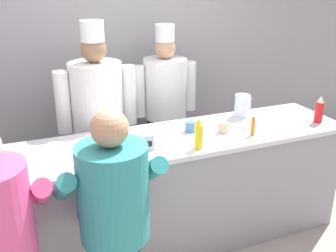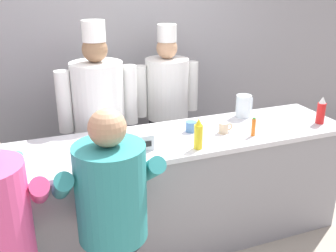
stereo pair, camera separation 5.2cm
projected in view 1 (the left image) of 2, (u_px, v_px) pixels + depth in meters
The scene contains 13 objects.
wall_back at pixel (114, 60), 4.19m from camera, with size 10.00×0.06×2.70m.
diner_counter at pixel (162, 193), 3.30m from camera, with size 3.20×0.74×0.98m.
ketchup_bottle_red at pixel (319, 110), 3.44m from camera, with size 0.07×0.07×0.24m.
mustard_bottle_yellow at pixel (199, 134), 2.92m from camera, with size 0.07×0.07×0.24m.
hot_sauce_bottle_orange at pixel (253, 127), 3.17m from camera, with size 0.03×0.03×0.15m.
water_pitcher_clear at pixel (242, 106), 3.59m from camera, with size 0.16×0.14×0.20m.
cereal_bowl at pixel (13, 160), 2.71m from camera, with size 0.14×0.14×0.06m.
coffee_mug_blue at pixel (191, 126), 3.26m from camera, with size 0.14×0.09×0.09m.
coffee_mug_tan at pixel (224, 127), 3.23m from camera, with size 0.13×0.08×0.09m.
napkin_dispenser_chrome at pixel (146, 142), 2.90m from camera, with size 0.12×0.07×0.12m.
diner_seated_teal at pixel (112, 197), 2.42m from camera, with size 0.66×0.65×1.51m.
cook_in_whites_near at pixel (98, 115), 3.55m from camera, with size 0.72×0.46×1.85m.
cook_in_whites_far at pixel (165, 102), 4.07m from camera, with size 0.69×0.44×1.76m.
Camera 1 is at (-1.05, -2.31, 2.21)m, focal length 42.00 mm.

